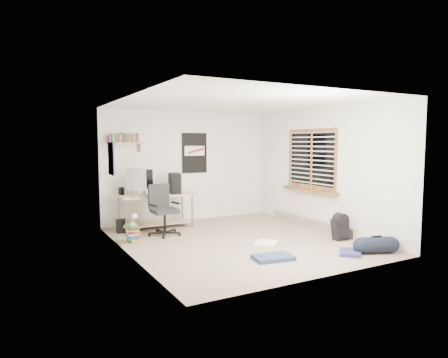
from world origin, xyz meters
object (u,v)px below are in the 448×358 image
backpack (340,229)px  duffel_bag (376,245)px  book_stack (132,235)px  desk (156,211)px  office_chair (165,210)px

backpack → duffel_bag: duffel_bag is taller
duffel_bag → book_stack: (-3.30, 2.56, 0.01)m
duffel_bag → book_stack: bearing=163.2°
book_stack → desk: bearing=51.5°
backpack → book_stack: (-3.45, 1.61, -0.05)m
desk → duffel_bag: bearing=-33.8°
office_chair → backpack: bearing=-45.3°
backpack → duffel_bag: bearing=-91.6°
desk → backpack: 3.73m
duffel_bag → office_chair: bearing=153.0°
office_chair → duffel_bag: size_ratio=1.89×
desk → duffel_bag: size_ratio=2.93×
office_chair → book_stack: (-0.73, -0.29, -0.34)m
duffel_bag → book_stack: duffel_bag is taller
office_chair → backpack: 3.33m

